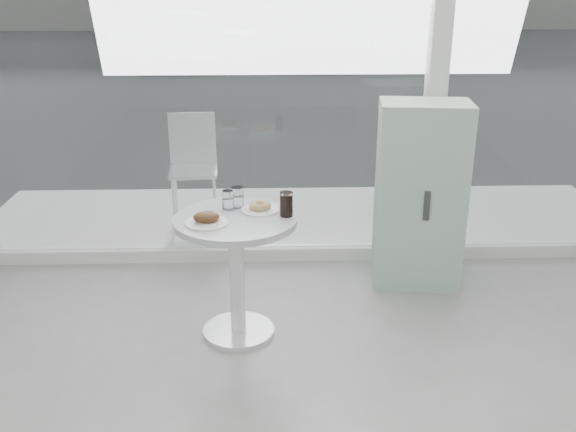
{
  "coord_description": "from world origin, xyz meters",
  "views": [
    {
      "loc": [
        -0.3,
        -1.57,
        2.1
      ],
      "look_at": [
        -0.2,
        1.7,
        0.85
      ],
      "focal_mm": 40.0,
      "sensor_mm": 36.0,
      "label": 1
    }
  ],
  "objects_px": {
    "plate_fritter": "(207,219)",
    "plate_donut": "(260,207)",
    "cola_glass": "(286,205)",
    "patio_chair": "(193,161)",
    "main_table": "(236,252)",
    "water_tumbler_a": "(228,201)",
    "water_tumbler_b": "(237,198)",
    "mint_cabinet": "(420,195)",
    "car_white": "(196,35)",
    "car_silver": "(330,27)"
  },
  "relations": [
    {
      "from": "plate_donut",
      "to": "water_tumbler_b",
      "type": "distance_m",
      "value": 0.16
    },
    {
      "from": "plate_fritter",
      "to": "plate_donut",
      "type": "bearing_deg",
      "value": 34.11
    },
    {
      "from": "main_table",
      "to": "plate_donut",
      "type": "bearing_deg",
      "value": 35.57
    },
    {
      "from": "patio_chair",
      "to": "water_tumbler_b",
      "type": "distance_m",
      "value": 1.76
    },
    {
      "from": "plate_fritter",
      "to": "car_white",
      "type": "bearing_deg",
      "value": 96.18
    },
    {
      "from": "mint_cabinet",
      "to": "water_tumbler_a",
      "type": "height_order",
      "value": "mint_cabinet"
    },
    {
      "from": "main_table",
      "to": "car_white",
      "type": "xyz_separation_m",
      "value": [
        -1.51,
        12.45,
        0.13
      ]
    },
    {
      "from": "main_table",
      "to": "plate_fritter",
      "type": "bearing_deg",
      "value": -147.33
    },
    {
      "from": "patio_chair",
      "to": "water_tumbler_a",
      "type": "height_order",
      "value": "patio_chair"
    },
    {
      "from": "main_table",
      "to": "patio_chair",
      "type": "height_order",
      "value": "patio_chair"
    },
    {
      "from": "patio_chair",
      "to": "main_table",
      "type": "bearing_deg",
      "value": -81.1
    },
    {
      "from": "car_silver",
      "to": "water_tumbler_a",
      "type": "relative_size",
      "value": 42.44
    },
    {
      "from": "plate_fritter",
      "to": "plate_donut",
      "type": "distance_m",
      "value": 0.36
    },
    {
      "from": "plate_donut",
      "to": "water_tumbler_a",
      "type": "height_order",
      "value": "water_tumbler_a"
    },
    {
      "from": "plate_donut",
      "to": "plate_fritter",
      "type": "bearing_deg",
      "value": -145.89
    },
    {
      "from": "water_tumbler_a",
      "to": "cola_glass",
      "type": "height_order",
      "value": "cola_glass"
    },
    {
      "from": "patio_chair",
      "to": "car_white",
      "type": "bearing_deg",
      "value": 91.08
    },
    {
      "from": "plate_donut",
      "to": "water_tumbler_b",
      "type": "bearing_deg",
      "value": 152.19
    },
    {
      "from": "car_silver",
      "to": "plate_donut",
      "type": "height_order",
      "value": "car_silver"
    },
    {
      "from": "plate_fritter",
      "to": "cola_glass",
      "type": "bearing_deg",
      "value": 13.66
    },
    {
      "from": "mint_cabinet",
      "to": "plate_fritter",
      "type": "bearing_deg",
      "value": -143.97
    },
    {
      "from": "water_tumbler_a",
      "to": "water_tumbler_b",
      "type": "distance_m",
      "value": 0.06
    },
    {
      "from": "patio_chair",
      "to": "plate_donut",
      "type": "xyz_separation_m",
      "value": [
        0.59,
        -1.76,
        0.21
      ]
    },
    {
      "from": "car_silver",
      "to": "plate_fritter",
      "type": "xyz_separation_m",
      "value": [
        -1.95,
        -13.5,
        0.01
      ]
    },
    {
      "from": "patio_chair",
      "to": "car_white",
      "type": "relative_size",
      "value": 0.23
    },
    {
      "from": "patio_chair",
      "to": "water_tumbler_a",
      "type": "bearing_deg",
      "value": -81.49
    },
    {
      "from": "car_white",
      "to": "water_tumbler_b",
      "type": "xyz_separation_m",
      "value": [
        1.52,
        -12.27,
        0.14
      ]
    },
    {
      "from": "water_tumbler_b",
      "to": "cola_glass",
      "type": "distance_m",
      "value": 0.33
    },
    {
      "from": "plate_donut",
      "to": "water_tumbler_a",
      "type": "xyz_separation_m",
      "value": [
        -0.19,
        0.04,
        0.03
      ]
    },
    {
      "from": "car_white",
      "to": "cola_glass",
      "type": "bearing_deg",
      "value": -166.59
    },
    {
      "from": "plate_fritter",
      "to": "main_table",
      "type": "bearing_deg",
      "value": 32.67
    },
    {
      "from": "water_tumbler_a",
      "to": "main_table",
      "type": "bearing_deg",
      "value": -71.98
    },
    {
      "from": "car_white",
      "to": "cola_glass",
      "type": "xyz_separation_m",
      "value": [
        1.81,
        -12.44,
        0.16
      ]
    },
    {
      "from": "water_tumbler_a",
      "to": "water_tumbler_b",
      "type": "height_order",
      "value": "water_tumbler_b"
    },
    {
      "from": "main_table",
      "to": "water_tumbler_a",
      "type": "relative_size",
      "value": 6.82
    },
    {
      "from": "mint_cabinet",
      "to": "water_tumbler_a",
      "type": "relative_size",
      "value": 11.5
    },
    {
      "from": "plate_donut",
      "to": "main_table",
      "type": "bearing_deg",
      "value": -144.43
    },
    {
      "from": "car_white",
      "to": "car_silver",
      "type": "height_order",
      "value": "car_silver"
    },
    {
      "from": "main_table",
      "to": "water_tumbler_b",
      "type": "distance_m",
      "value": 0.33
    },
    {
      "from": "mint_cabinet",
      "to": "plate_fritter",
      "type": "height_order",
      "value": "mint_cabinet"
    },
    {
      "from": "plate_fritter",
      "to": "water_tumbler_b",
      "type": "relative_size",
      "value": 1.96
    },
    {
      "from": "mint_cabinet",
      "to": "car_white",
      "type": "relative_size",
      "value": 0.32
    },
    {
      "from": "car_white",
      "to": "plate_fritter",
      "type": "bearing_deg",
      "value": -168.67
    },
    {
      "from": "car_silver",
      "to": "water_tumbler_a",
      "type": "height_order",
      "value": "car_silver"
    },
    {
      "from": "main_table",
      "to": "plate_fritter",
      "type": "height_order",
      "value": "plate_fritter"
    },
    {
      "from": "water_tumbler_b",
      "to": "mint_cabinet",
      "type": "bearing_deg",
      "value": 22.81
    },
    {
      "from": "mint_cabinet",
      "to": "plate_donut",
      "type": "xyz_separation_m",
      "value": [
        -1.1,
        -0.59,
        0.14
      ]
    },
    {
      "from": "plate_donut",
      "to": "water_tumbler_b",
      "type": "height_order",
      "value": "water_tumbler_b"
    },
    {
      "from": "patio_chair",
      "to": "water_tumbler_b",
      "type": "relative_size",
      "value": 7.49
    },
    {
      "from": "car_silver",
      "to": "patio_chair",
      "type": "bearing_deg",
      "value": 169.75
    }
  ]
}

